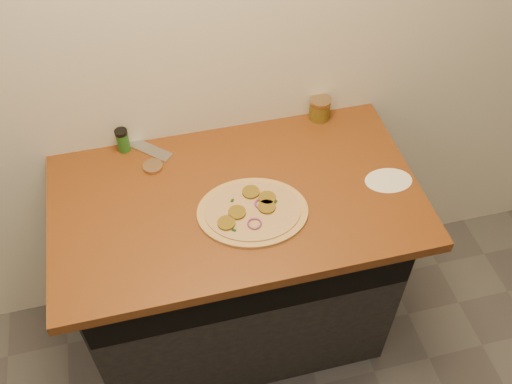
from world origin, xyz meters
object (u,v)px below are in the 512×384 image
object	(u,v)px
pizza	(253,211)
chefs_knife	(122,137)
salsa_jar	(320,108)
spice_shaker	(123,140)

from	to	relation	value
pizza	chefs_knife	size ratio (longest dim) A/B	1.42
chefs_knife	salsa_jar	world-z (taller)	salsa_jar
chefs_knife	salsa_jar	size ratio (longest dim) A/B	3.27
spice_shaker	pizza	bearing A→B (deg)	-46.45
pizza	spice_shaker	world-z (taller)	spice_shaker
chefs_knife	spice_shaker	xyz separation A→B (m)	(0.00, -0.06, 0.04)
pizza	salsa_jar	xyz separation A→B (m)	(0.35, 0.39, 0.03)
chefs_knife	salsa_jar	distance (m)	0.72
chefs_knife	pizza	bearing A→B (deg)	-50.20
chefs_knife	salsa_jar	xyz separation A→B (m)	(0.72, -0.06, 0.04)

